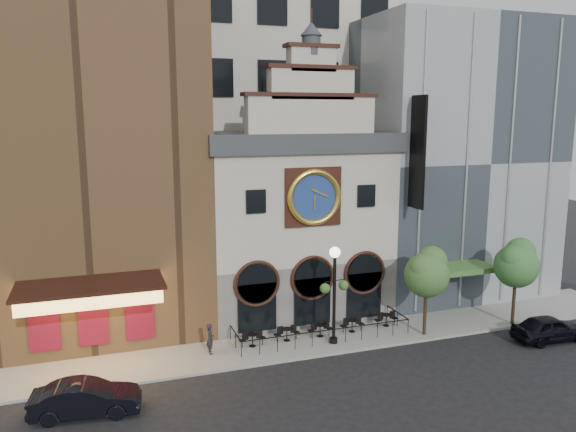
% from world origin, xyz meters
% --- Properties ---
extents(ground, '(120.00, 120.00, 0.00)m').
position_xyz_m(ground, '(0.00, 0.00, 0.00)').
color(ground, black).
rests_on(ground, ground).
extents(sidewalk, '(44.00, 5.00, 0.15)m').
position_xyz_m(sidewalk, '(0.00, 2.50, 0.07)').
color(sidewalk, gray).
rests_on(sidewalk, ground).
extents(clock_building, '(12.60, 8.78, 18.65)m').
position_xyz_m(clock_building, '(0.00, 7.82, 6.69)').
color(clock_building, '#605E5B').
rests_on(clock_building, ground).
extents(theater_building, '(14.00, 15.60, 25.00)m').
position_xyz_m(theater_building, '(-13.00, 9.96, 12.60)').
color(theater_building, brown).
rests_on(theater_building, ground).
extents(retail_building, '(14.00, 14.40, 20.00)m').
position_xyz_m(retail_building, '(12.99, 9.99, 10.14)').
color(retail_building, gray).
rests_on(retail_building, ground).
extents(office_tower, '(20.00, 16.00, 40.00)m').
position_xyz_m(office_tower, '(0.00, 20.00, 20.00)').
color(office_tower, beige).
rests_on(office_tower, ground).
extents(cafe_railing, '(10.60, 2.60, 0.90)m').
position_xyz_m(cafe_railing, '(0.00, 2.50, 0.60)').
color(cafe_railing, black).
rests_on(cafe_railing, sidewalk).
extents(bistro_0, '(1.58, 0.68, 0.90)m').
position_xyz_m(bistro_0, '(-4.32, 2.42, 0.61)').
color(bistro_0, black).
rests_on(bistro_0, sidewalk).
extents(bistro_1, '(1.58, 0.68, 0.90)m').
position_xyz_m(bistro_1, '(-2.15, 2.57, 0.61)').
color(bistro_1, black).
rests_on(bistro_1, sidewalk).
extents(bistro_2, '(1.58, 0.68, 0.90)m').
position_xyz_m(bistro_2, '(-0.03, 2.51, 0.61)').
color(bistro_2, black).
rests_on(bistro_2, sidewalk).
extents(bistro_3, '(1.58, 0.68, 0.90)m').
position_xyz_m(bistro_3, '(2.15, 2.57, 0.61)').
color(bistro_3, black).
rests_on(bistro_3, sidewalk).
extents(bistro_4, '(1.58, 0.68, 0.90)m').
position_xyz_m(bistro_4, '(4.63, 2.74, 0.61)').
color(bistro_4, black).
rests_on(bistro_4, sidewalk).
extents(car_right, '(4.76, 2.15, 1.59)m').
position_xyz_m(car_right, '(12.94, -2.31, 0.79)').
color(car_right, black).
rests_on(car_right, ground).
extents(car_left, '(5.01, 2.29, 1.59)m').
position_xyz_m(car_left, '(-13.42, -2.19, 0.80)').
color(car_left, black).
rests_on(car_left, ground).
extents(pedestrian, '(0.44, 0.66, 1.76)m').
position_xyz_m(pedestrian, '(-6.83, 2.27, 1.03)').
color(pedestrian, black).
rests_on(pedestrian, sidewalk).
extents(lamppost, '(1.85, 0.78, 5.84)m').
position_xyz_m(lamppost, '(0.35, 1.34, 3.76)').
color(lamppost, black).
rests_on(lamppost, sidewalk).
extents(tree_left, '(2.83, 2.72, 5.45)m').
position_xyz_m(tree_left, '(6.21, 0.77, 4.14)').
color(tree_left, '#382619').
rests_on(tree_left, sidewalk).
extents(tree_right, '(2.89, 2.79, 5.57)m').
position_xyz_m(tree_right, '(12.57, 0.44, 4.24)').
color(tree_right, '#382619').
rests_on(tree_right, sidewalk).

